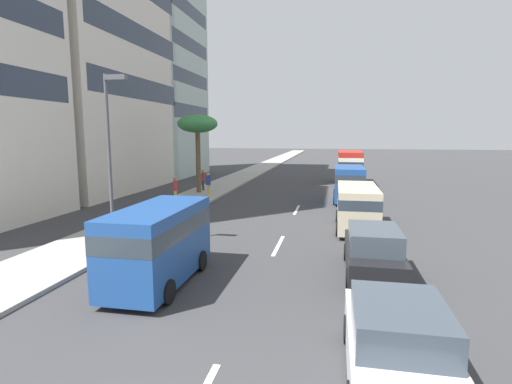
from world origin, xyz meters
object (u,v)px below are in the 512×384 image
at_px(car_sixth, 397,344).
at_px(minibus_fourth, 350,166).
at_px(van_fifth, 357,205).
at_px(palm_tree, 198,125).
at_px(van_third, 349,182).
at_px(pedestrian_near_lamp, 175,189).
at_px(car_lead, 373,253).
at_px(van_second, 159,240).
at_px(pedestrian_mid_block, 208,183).
at_px(pedestrian_by_tree, 203,179).
at_px(street_lamp, 111,143).

bearing_deg(car_sixth, minibus_fourth, -0.21).
bearing_deg(van_fifth, palm_tree, 49.87).
bearing_deg(van_third, van_fifth, -179.06).
distance_m(van_third, car_sixth, 21.47).
bearing_deg(pedestrian_near_lamp, van_fifth, -144.31).
bearing_deg(pedestrian_near_lamp, car_lead, -166.17).
relative_size(van_second, pedestrian_mid_block, 2.69).
xyz_separation_m(pedestrian_by_tree, street_lamp, (-17.14, -1.97, 3.39)).
bearing_deg(minibus_fourth, car_lead, 179.94).
height_order(van_second, pedestrian_near_lamp, van_second).
bearing_deg(street_lamp, van_second, -132.54).
bearing_deg(street_lamp, pedestrian_near_lamp, 9.27).
bearing_deg(van_third, van_second, 159.45).
bearing_deg(van_fifth, van_second, 143.09).
height_order(car_lead, van_second, van_second).
relative_size(pedestrian_by_tree, street_lamp, 0.24).
height_order(car_sixth, pedestrian_near_lamp, pedestrian_near_lamp).
height_order(car_lead, pedestrian_by_tree, pedestrian_by_tree).
distance_m(car_lead, pedestrian_near_lamp, 16.61).
xyz_separation_m(car_sixth, palm_tree, (23.00, 12.10, 4.73)).
bearing_deg(van_third, palm_tree, 82.58).
bearing_deg(minibus_fourth, van_fifth, 179.30).
xyz_separation_m(pedestrian_near_lamp, pedestrian_by_tree, (6.57, 0.25, -0.06)).
xyz_separation_m(van_second, palm_tree, (19.01, 5.30, 4.07)).
bearing_deg(car_sixth, van_fifth, 0.52).
bearing_deg(van_fifth, pedestrian_mid_block, 52.39).
relative_size(car_lead, van_third, 0.95).
relative_size(van_third, street_lamp, 0.69).
relative_size(van_second, pedestrian_near_lamp, 2.70).
relative_size(car_sixth, palm_tree, 0.67).
bearing_deg(van_third, minibus_fourth, -2.04).
relative_size(car_lead, palm_tree, 0.75).
distance_m(van_second, car_sixth, 7.92).
xyz_separation_m(car_lead, pedestrian_mid_block, (14.85, 10.73, 0.36)).
relative_size(pedestrian_mid_block, street_lamp, 0.26).
bearing_deg(car_lead, pedestrian_near_lamp, 46.20).
xyz_separation_m(car_sixth, pedestrian_mid_block, (21.00, 10.64, 0.37)).
bearing_deg(van_fifth, street_lamp, 120.05).
distance_m(van_fifth, pedestrian_by_tree, 16.52).
xyz_separation_m(van_fifth, pedestrian_mid_block, (8.11, 10.52, -0.12)).
height_order(van_third, pedestrian_by_tree, van_third).
xyz_separation_m(pedestrian_mid_block, pedestrian_by_tree, (3.21, 1.51, -0.07)).
xyz_separation_m(van_second, pedestrian_near_lamp, (13.65, 5.09, -0.29)).
distance_m(van_fifth, street_lamp, 12.05).
bearing_deg(street_lamp, van_third, -34.58).
relative_size(car_lead, street_lamp, 0.66).
height_order(pedestrian_near_lamp, pedestrian_mid_block, pedestrian_mid_block).
height_order(pedestrian_mid_block, street_lamp, street_lamp).
xyz_separation_m(van_second, van_fifth, (8.91, -6.69, -0.17)).
bearing_deg(pedestrian_near_lamp, pedestrian_mid_block, -52.87).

